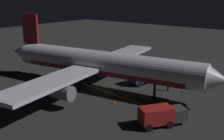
{
  "coord_description": "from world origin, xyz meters",
  "views": [
    {
      "loc": [
        32.7,
        28.37,
        15.09
      ],
      "look_at": [
        0.0,
        2.0,
        3.5
      ],
      "focal_mm": 44.63,
      "sensor_mm": 36.0,
      "label": 1
    }
  ],
  "objects_px": {
    "airliner": "(99,64)",
    "ground_crew_worker": "(168,85)",
    "catering_truck": "(145,76)",
    "traffic_cone_near_right": "(183,91)",
    "traffic_cone_under_wing": "(111,95)",
    "traffic_cone_near_left": "(155,81)",
    "traffic_cone_far": "(114,102)",
    "baggage_truck": "(161,116)"
  },
  "relations": [
    {
      "from": "traffic_cone_under_wing",
      "to": "traffic_cone_far",
      "type": "height_order",
      "value": "same"
    },
    {
      "from": "traffic_cone_under_wing",
      "to": "traffic_cone_far",
      "type": "relative_size",
      "value": 1.0
    },
    {
      "from": "traffic_cone_near_left",
      "to": "traffic_cone_under_wing",
      "type": "distance_m",
      "value": 10.73
    },
    {
      "from": "airliner",
      "to": "catering_truck",
      "type": "height_order",
      "value": "airliner"
    },
    {
      "from": "baggage_truck",
      "to": "catering_truck",
      "type": "height_order",
      "value": "catering_truck"
    },
    {
      "from": "traffic_cone_near_left",
      "to": "baggage_truck",
      "type": "bearing_deg",
      "value": 32.27
    },
    {
      "from": "traffic_cone_near_left",
      "to": "ground_crew_worker",
      "type": "bearing_deg",
      "value": 54.96
    },
    {
      "from": "ground_crew_worker",
      "to": "traffic_cone_far",
      "type": "height_order",
      "value": "ground_crew_worker"
    },
    {
      "from": "baggage_truck",
      "to": "traffic_cone_near_left",
      "type": "distance_m",
      "value": 16.89
    },
    {
      "from": "ground_crew_worker",
      "to": "traffic_cone_far",
      "type": "distance_m",
      "value": 10.32
    },
    {
      "from": "catering_truck",
      "to": "traffic_cone_near_left",
      "type": "height_order",
      "value": "catering_truck"
    },
    {
      "from": "traffic_cone_near_left",
      "to": "traffic_cone_under_wing",
      "type": "bearing_deg",
      "value": -7.41
    },
    {
      "from": "airliner",
      "to": "traffic_cone_near_left",
      "type": "relative_size",
      "value": 72.5
    },
    {
      "from": "catering_truck",
      "to": "traffic_cone_near_left",
      "type": "bearing_deg",
      "value": 144.58
    },
    {
      "from": "traffic_cone_near_right",
      "to": "ground_crew_worker",
      "type": "bearing_deg",
      "value": -67.61
    },
    {
      "from": "airliner",
      "to": "traffic_cone_under_wing",
      "type": "distance_m",
      "value": 6.03
    },
    {
      "from": "traffic_cone_under_wing",
      "to": "airliner",
      "type": "bearing_deg",
      "value": -115.6
    },
    {
      "from": "baggage_truck",
      "to": "ground_crew_worker",
      "type": "bearing_deg",
      "value": -156.2
    },
    {
      "from": "catering_truck",
      "to": "ground_crew_worker",
      "type": "height_order",
      "value": "catering_truck"
    },
    {
      "from": "catering_truck",
      "to": "traffic_cone_near_left",
      "type": "xyz_separation_m",
      "value": [
        -1.6,
        1.14,
        -1.0
      ]
    },
    {
      "from": "catering_truck",
      "to": "traffic_cone_near_right",
      "type": "height_order",
      "value": "catering_truck"
    },
    {
      "from": "traffic_cone_near_right",
      "to": "traffic_cone_under_wing",
      "type": "bearing_deg",
      "value": -40.53
    },
    {
      "from": "catering_truck",
      "to": "traffic_cone_far",
      "type": "relative_size",
      "value": 12.41
    },
    {
      "from": "traffic_cone_under_wing",
      "to": "traffic_cone_far",
      "type": "xyz_separation_m",
      "value": [
        1.86,
        1.99,
        0.0
      ]
    },
    {
      "from": "ground_crew_worker",
      "to": "traffic_cone_under_wing",
      "type": "xyz_separation_m",
      "value": [
        7.89,
        -5.32,
        -0.64
      ]
    },
    {
      "from": "baggage_truck",
      "to": "traffic_cone_near_right",
      "type": "bearing_deg",
      "value": -166.99
    },
    {
      "from": "traffic_cone_near_left",
      "to": "traffic_cone_near_right",
      "type": "bearing_deg",
      "value": 73.24
    },
    {
      "from": "traffic_cone_near_right",
      "to": "traffic_cone_far",
      "type": "relative_size",
      "value": 1.0
    },
    {
      "from": "traffic_cone_near_right",
      "to": "traffic_cone_under_wing",
      "type": "distance_m",
      "value": 11.57
    },
    {
      "from": "baggage_truck",
      "to": "traffic_cone_far",
      "type": "relative_size",
      "value": 10.6
    },
    {
      "from": "airliner",
      "to": "ground_crew_worker",
      "type": "xyz_separation_m",
      "value": [
        -5.88,
        9.51,
        -3.2
      ]
    },
    {
      "from": "ground_crew_worker",
      "to": "baggage_truck",
      "type": "bearing_deg",
      "value": 23.8
    },
    {
      "from": "airliner",
      "to": "catering_truck",
      "type": "xyz_separation_m",
      "value": [
        -7.04,
        4.45,
        -2.83
      ]
    },
    {
      "from": "catering_truck",
      "to": "traffic_cone_near_right",
      "type": "distance_m",
      "value": 7.35
    },
    {
      "from": "ground_crew_worker",
      "to": "traffic_cone_near_left",
      "type": "relative_size",
      "value": 3.16
    },
    {
      "from": "baggage_truck",
      "to": "traffic_cone_near_right",
      "type": "relative_size",
      "value": 10.6
    },
    {
      "from": "traffic_cone_near_left",
      "to": "traffic_cone_under_wing",
      "type": "xyz_separation_m",
      "value": [
        10.64,
        -1.38,
        0.0
      ]
    },
    {
      "from": "baggage_truck",
      "to": "catering_truck",
      "type": "distance_m",
      "value": 16.22
    },
    {
      "from": "airliner",
      "to": "ground_crew_worker",
      "type": "height_order",
      "value": "airliner"
    },
    {
      "from": "traffic_cone_near_right",
      "to": "traffic_cone_far",
      "type": "xyz_separation_m",
      "value": [
        10.66,
        -5.54,
        0.0
      ]
    },
    {
      "from": "airliner",
      "to": "traffic_cone_near_left",
      "type": "bearing_deg",
      "value": 147.11
    },
    {
      "from": "traffic_cone_far",
      "to": "baggage_truck",
      "type": "bearing_deg",
      "value": 78.22
    }
  ]
}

